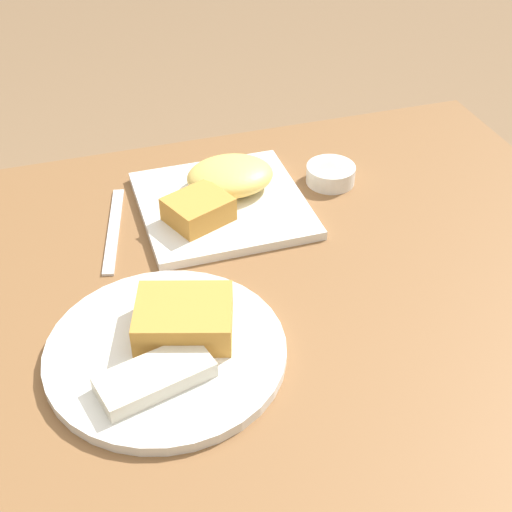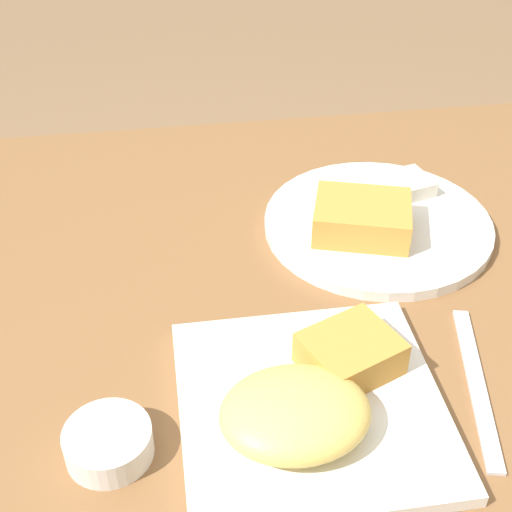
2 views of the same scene
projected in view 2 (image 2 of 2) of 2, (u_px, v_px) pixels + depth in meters
dining_table at (275, 340)px, 0.86m from camera, size 1.05×0.81×0.75m
plate_square_near at (309, 401)px, 0.64m from camera, size 0.24×0.24×0.06m
plate_oval_far at (374, 219)px, 0.89m from camera, size 0.28×0.28×0.05m
sauce_ramekin at (108, 442)px, 0.62m from camera, size 0.08×0.08×0.03m
butter_knife at (476, 384)px, 0.69m from camera, size 0.06×0.20×0.00m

